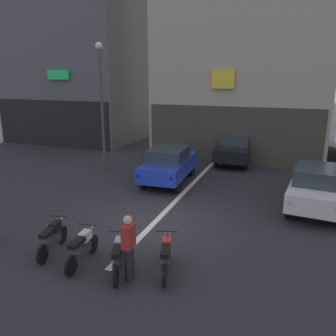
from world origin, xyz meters
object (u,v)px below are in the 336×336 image
Objects in this scene: car_white_parked_kerbside at (317,186)px; person_by_motorcycles at (129,248)px; street_lamp at (101,95)px; motorcycle_red_row_right_mid at (166,255)px; motorcycle_black_row_leftmost at (53,237)px; motorcycle_white_row_left_mid at (82,247)px; car_blue_crossing_near at (169,164)px; car_black_down_street at (235,148)px; motorcycle_silver_row_centre at (119,255)px.

car_white_parked_kerbside is 2.55× the size of person_by_motorcycles.
street_lamp is 10.52m from motorcycle_red_row_right_mid.
motorcycle_black_row_leftmost and motorcycle_white_row_left_mid have the same top height.
street_lamp is (-3.81, 0.66, 3.01)m from car_blue_crossing_near.
motorcycle_white_row_left_mid is at bearing -169.89° from motorcycle_red_row_right_mid.
car_white_parked_kerbside is 1.03× the size of car_black_down_street.
car_black_down_street is (-3.98, 5.88, 0.00)m from car_white_parked_kerbside.
motorcycle_black_row_leftmost is at bearing 170.24° from motorcycle_white_row_left_mid.
car_white_parked_kerbside is 7.88m from motorcycle_silver_row_centre.
motorcycle_silver_row_centre is 0.59m from person_by_motorcycles.
street_lamp is at bearing 169.61° from car_white_parked_kerbside.
motorcycle_silver_row_centre is at bearing -57.03° from street_lamp.
person_by_motorcycles is at bearing -8.67° from motorcycle_white_row_left_mid.
person_by_motorcycles is (2.58, -0.42, 0.40)m from motorcycle_black_row_leftmost.
car_blue_crossing_near and car_white_parked_kerbside have the same top height.
car_black_down_street is 12.28m from motorcycle_black_row_leftmost.
car_black_down_street is at bearing 88.00° from person_by_motorcycles.
car_black_down_street is 2.56× the size of motorcycle_red_row_right_mid.
car_white_parked_kerbside reaches higher than motorcycle_silver_row_centre.
motorcycle_black_row_leftmost is at bearing -96.12° from car_blue_crossing_near.
motorcycle_black_row_leftmost is 3.30m from motorcycle_red_row_right_mid.
motorcycle_red_row_right_mid is (0.28, -11.69, -0.43)m from car_black_down_street.
motorcycle_silver_row_centre is (5.24, -8.07, -3.44)m from street_lamp.
motorcycle_black_row_leftmost and motorcycle_silver_row_centre have the same top height.
person_by_motorcycles is at bearing -76.62° from car_blue_crossing_near.
car_blue_crossing_near is 2.51× the size of motorcycle_white_row_left_mid.
person_by_motorcycles reaches higher than motorcycle_white_row_left_mid.
car_black_down_street reaches higher than motorcycle_red_row_right_mid.
person_by_motorcycles is at bearing -139.12° from motorcycle_red_row_right_mid.
car_blue_crossing_near is at bearing -115.53° from car_black_down_street.
motorcycle_red_row_right_mid is (-3.69, -5.82, -0.43)m from car_white_parked_kerbside.
car_white_parked_kerbside is 2.63× the size of motorcycle_red_row_right_mid.
car_black_down_street is 2.61× the size of motorcycle_silver_row_centre.
car_white_parked_kerbside is 7.80m from person_by_motorcycles.
motorcycle_white_row_left_mid is 2.23m from motorcycle_red_row_right_mid.
car_black_down_street is (2.24, 4.69, 0.00)m from car_blue_crossing_near.
street_lamp is 3.80× the size of person_by_motorcycles.
car_blue_crossing_near reaches higher than motorcycle_red_row_right_mid.
motorcycle_white_row_left_mid is at bearing -9.76° from motorcycle_black_row_leftmost.
street_lamp is at bearing 117.23° from motorcycle_white_row_left_mid.
street_lamp is at bearing -146.30° from car_black_down_street.
person_by_motorcycles reaches higher than motorcycle_black_row_leftmost.
street_lamp reaches higher than car_white_parked_kerbside.
person_by_motorcycles is (-0.71, -0.62, 0.40)m from motorcycle_red_row_right_mid.
motorcycle_red_row_right_mid is at bearing 3.51° from motorcycle_black_row_leftmost.
motorcycle_white_row_left_mid is at bearing -133.50° from car_white_parked_kerbside.
car_black_down_street is 12.15m from motorcycle_silver_row_centre.
street_lamp reaches higher than motorcycle_silver_row_centre.
car_white_parked_kerbside is at bearing 46.50° from motorcycle_white_row_left_mid.
motorcycle_silver_row_centre is (1.10, -0.03, 0.00)m from motorcycle_white_row_left_mid.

